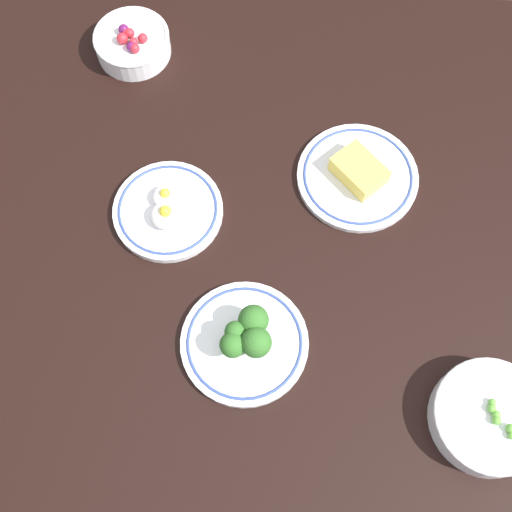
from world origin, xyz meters
TOP-DOWN VIEW (x-y plane):
  - dining_table at (0.00, 0.00)cm, footprint 113.42×108.86cm
  - bowl_berries at (-41.71, -24.25)cm, footprint 14.05×14.05cm
  - bowl_peas at (24.67, 35.03)cm, footprint 17.09×17.09cm
  - plate_cheese at (-15.93, 17.04)cm, footprint 20.94×20.94cm
  - plate_eggs at (-8.22, -15.12)cm, footprint 18.56×18.56cm
  - plate_broccoli at (14.12, -1.14)cm, footprint 20.01×20.01cm

SIDE VIEW (x-z plane):
  - dining_table at x=0.00cm, z-range 0.00..4.00cm
  - plate_cheese at x=-15.93cm, z-range 2.94..7.32cm
  - plate_eggs at x=-8.22cm, z-range 2.65..7.76cm
  - plate_broccoli at x=14.12cm, z-range 2.25..10.28cm
  - bowl_peas at x=24.67cm, z-range 3.66..9.13cm
  - bowl_berries at x=-41.71cm, z-range 3.43..9.77cm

